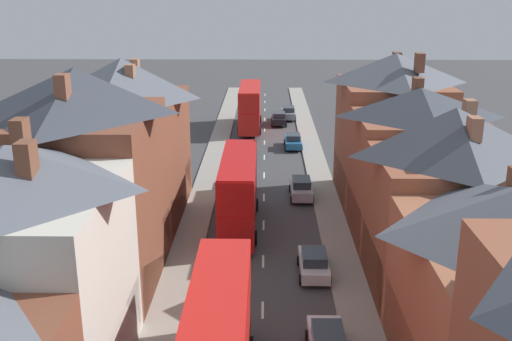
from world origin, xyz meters
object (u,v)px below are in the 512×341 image
at_px(double_decker_bus_mid_street, 239,191).
at_px(car_mid_white, 293,141).
at_px(car_parked_left_b, 244,176).
at_px(car_mid_black, 279,118).
at_px(car_parked_right_a, 247,149).
at_px(car_parked_right_b, 288,113).
at_px(car_near_blue, 301,188).
at_px(car_near_silver, 314,263).
at_px(double_decker_bus_lead, 250,106).

height_order(double_decker_bus_mid_street, car_mid_white, double_decker_bus_mid_street).
bearing_deg(car_parked_left_b, car_mid_white, 68.78).
bearing_deg(double_decker_bus_mid_street, car_mid_black, 83.78).
xyz_separation_m(car_parked_right_a, car_parked_right_b, (4.90, 17.84, 0.05)).
bearing_deg(car_parked_right_b, car_near_blue, -90.00).
bearing_deg(car_near_silver, car_mid_black, 91.84).
relative_size(double_decker_bus_lead, double_decker_bus_mid_street, 1.00).
xyz_separation_m(double_decker_bus_lead, car_near_silver, (4.91, -38.33, -2.01)).
relative_size(car_near_blue, car_near_silver, 1.08).
xyz_separation_m(car_mid_white, car_parked_right_b, (-0.00, 14.38, 0.04)).
bearing_deg(car_parked_right_a, car_near_silver, -79.35).
height_order(car_parked_right_a, car_parked_right_b, car_parked_right_b).
relative_size(car_near_silver, car_parked_left_b, 1.02).
bearing_deg(car_near_silver, car_near_blue, 90.00).
relative_size(car_mid_black, car_parked_left_b, 0.98).
relative_size(double_decker_bus_mid_street, car_near_silver, 2.62).
bearing_deg(car_mid_black, car_near_silver, -88.16).
bearing_deg(car_mid_black, car_parked_right_b, 68.76).
height_order(car_near_silver, car_mid_black, car_mid_black).
relative_size(double_decker_bus_mid_street, car_parked_left_b, 2.68).
xyz_separation_m(double_decker_bus_mid_street, car_parked_left_b, (0.01, 9.47, -1.96)).
xyz_separation_m(car_mid_black, car_parked_left_b, (-3.60, -23.66, 0.03)).
distance_m(double_decker_bus_lead, double_decker_bus_mid_street, 30.91).
bearing_deg(car_parked_left_b, double_decker_bus_lead, 90.02).
bearing_deg(double_decker_bus_mid_street, car_parked_left_b, 89.95).
bearing_deg(double_decker_bus_lead, car_parked_right_b, 48.57).
bearing_deg(car_mid_white, car_near_blue, -90.00).
relative_size(car_mid_black, car_mid_white, 0.93).
height_order(car_mid_black, car_parked_left_b, car_parked_left_b).
distance_m(car_near_blue, car_parked_right_b, 30.04).
relative_size(car_near_silver, car_mid_black, 1.04).
xyz_separation_m(double_decker_bus_lead, car_parked_right_b, (4.91, 5.56, -1.97)).
height_order(double_decker_bus_lead, car_parked_right_b, double_decker_bus_lead).
bearing_deg(car_parked_right_b, car_mid_black, -111.24).
height_order(double_decker_bus_mid_street, car_parked_right_b, double_decker_bus_mid_street).
height_order(car_near_silver, car_parked_right_b, car_parked_right_b).
relative_size(car_near_silver, car_parked_right_a, 1.02).
relative_size(car_parked_right_a, car_mid_white, 0.94).
distance_m(double_decker_bus_lead, car_parked_left_b, 21.53).
xyz_separation_m(car_parked_left_b, car_mid_white, (4.90, 12.62, -0.04)).
height_order(double_decker_bus_mid_street, car_mid_black, double_decker_bus_mid_street).
relative_size(double_decker_bus_mid_street, car_near_blue, 2.42).
height_order(double_decker_bus_lead, double_decker_bus_mid_street, same).
bearing_deg(double_decker_bus_lead, car_near_blue, -78.66).
xyz_separation_m(double_decker_bus_mid_street, car_mid_black, (3.61, 33.13, -1.99)).
bearing_deg(car_parked_right_b, double_decker_bus_mid_street, -97.67).
bearing_deg(car_parked_right_b, double_decker_bus_lead, -131.43).
bearing_deg(double_decker_bus_mid_street, double_decker_bus_lead, 90.00).
bearing_deg(car_mid_white, car_parked_left_b, -111.22).
bearing_deg(car_mid_black, double_decker_bus_lead, -148.43).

